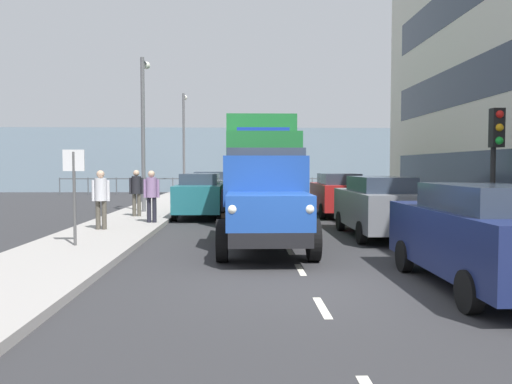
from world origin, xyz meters
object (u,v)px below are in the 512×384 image
at_px(lorry_cargo_green, 260,165).
at_px(car_white_oppositeside_1, 210,188).
at_px(pedestrian_couple_b, 152,192).
at_px(street_sign, 74,180).
at_px(car_grey_kerbside_1, 378,206).
at_px(pedestrian_by_lamp, 101,195).
at_px(lamp_post_promenade, 144,120).
at_px(truck_vintage_blue, 265,202).
at_px(car_red_kerbside_2, 338,194).
at_px(traffic_light_near, 496,146).
at_px(lamp_post_far, 184,135).
at_px(car_teal_oppositeside_0, 200,195).
at_px(car_navy_kerbside_near, 481,235).
at_px(pedestrian_couple_a, 136,189).

distance_m(lorry_cargo_green, car_white_oppositeside_1, 7.19).
height_order(pedestrian_couple_b, street_sign, street_sign).
relative_size(car_grey_kerbside_1, pedestrian_by_lamp, 2.57).
height_order(lorry_cargo_green, lamp_post_promenade, lamp_post_promenade).
bearing_deg(lamp_post_promenade, car_white_oppositeside_1, -113.73).
bearing_deg(lamp_post_promenade, lorry_cargo_green, 164.97).
bearing_deg(truck_vintage_blue, car_white_oppositeside_1, -81.56).
bearing_deg(car_red_kerbside_2, traffic_light_near, 103.12).
xyz_separation_m(car_grey_kerbside_1, lamp_post_far, (7.60, -19.20, 3.17)).
height_order(car_red_kerbside_2, car_teal_oppositeside_0, same).
xyz_separation_m(pedestrian_by_lamp, pedestrian_couple_b, (-1.17, -1.81, -0.02)).
bearing_deg(car_navy_kerbside_near, pedestrian_couple_b, -51.93).
relative_size(car_navy_kerbside_near, car_grey_kerbside_1, 0.99).
height_order(lorry_cargo_green, car_navy_kerbside_near, lorry_cargo_green).
distance_m(car_red_kerbside_2, car_teal_oppositeside_0, 5.51).
height_order(traffic_light_near, lamp_post_promenade, lamp_post_promenade).
xyz_separation_m(car_navy_kerbside_near, pedestrian_couple_a, (7.78, -10.90, 0.27)).
bearing_deg(street_sign, car_teal_oppositeside_0, -106.03).
height_order(lorry_cargo_green, pedestrian_couple_a, lorry_cargo_green).
bearing_deg(lamp_post_far, car_white_oppositeside_1, 106.83).
distance_m(car_teal_oppositeside_0, traffic_light_near, 11.36).
xyz_separation_m(car_teal_oppositeside_0, pedestrian_couple_a, (2.28, 1.03, 0.27)).
height_order(car_white_oppositeside_1, traffic_light_near, traffic_light_near).
bearing_deg(truck_vintage_blue, car_grey_kerbside_1, -144.80).
height_order(pedestrian_couple_a, street_sign, street_sign).
bearing_deg(car_red_kerbside_2, car_white_oppositeside_1, -48.50).
height_order(car_red_kerbside_2, pedestrian_by_lamp, pedestrian_by_lamp).
bearing_deg(pedestrian_couple_b, car_red_kerbside_2, -153.03).
bearing_deg(car_teal_oppositeside_0, lamp_post_promenade, -24.75).
distance_m(car_red_kerbside_2, street_sign, 11.45).
relative_size(car_red_kerbside_2, lamp_post_promenade, 0.64).
distance_m(lorry_cargo_green, pedestrian_by_lamp, 6.90).
relative_size(car_teal_oppositeside_0, lamp_post_promenade, 0.71).
distance_m(car_teal_oppositeside_0, car_white_oppositeside_1, 6.53).
distance_m(car_white_oppositeside_1, lamp_post_promenade, 6.65).
relative_size(truck_vintage_blue, car_teal_oppositeside_0, 1.27).
distance_m(car_navy_kerbside_near, car_red_kerbside_2, 12.24).
xyz_separation_m(car_teal_oppositeside_0, lamp_post_promenade, (2.39, -1.10, 3.01)).
distance_m(truck_vintage_blue, car_grey_kerbside_1, 4.09).
xyz_separation_m(truck_vintage_blue, street_sign, (4.47, -0.06, 0.50)).
relative_size(pedestrian_couple_a, traffic_light_near, 0.54).
bearing_deg(car_white_oppositeside_1, car_teal_oppositeside_0, 90.00).
relative_size(lamp_post_promenade, street_sign, 2.79).
distance_m(car_white_oppositeside_1, lamp_post_far, 7.91).
height_order(pedestrian_by_lamp, lamp_post_promenade, lamp_post_promenade).
bearing_deg(car_teal_oppositeside_0, car_navy_kerbside_near, 114.76).
bearing_deg(lamp_post_promenade, car_teal_oppositeside_0, 155.25).
bearing_deg(pedestrian_couple_a, lamp_post_far, -90.72).
xyz_separation_m(car_white_oppositeside_1, lamp_post_far, (2.10, -6.94, 3.17)).
distance_m(truck_vintage_blue, lamp_post_far, 22.16).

